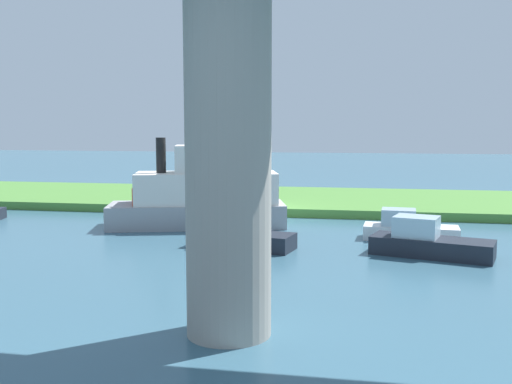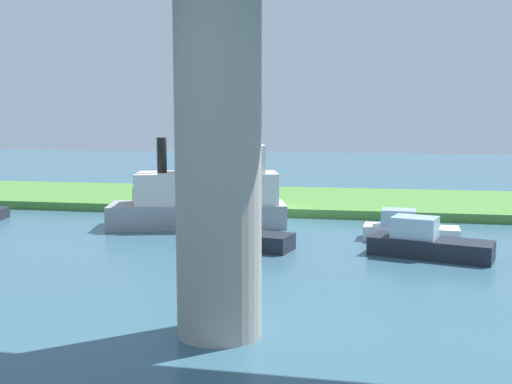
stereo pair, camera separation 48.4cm
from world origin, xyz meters
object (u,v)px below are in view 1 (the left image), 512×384
object	(u,v)px
pontoon_yellow	(239,236)
mooring_post	(200,198)
motorboat_red	(203,194)
skiff_small	(408,229)
person_on_bank	(189,188)
riverboat_paddlewheel	(428,242)
bridge_pylon	(228,156)

from	to	relation	value
pontoon_yellow	mooring_post	bearing A→B (deg)	-65.14
motorboat_red	skiff_small	bearing A→B (deg)	170.00
person_on_bank	pontoon_yellow	size ratio (longest dim) A/B	0.30
pontoon_yellow	riverboat_paddlewheel	distance (m)	7.76
person_on_bank	pontoon_yellow	bearing A→B (deg)	115.95
bridge_pylon	riverboat_paddlewheel	size ratio (longest dim) A/B	1.79
motorboat_red	bridge_pylon	bearing A→B (deg)	107.79
skiff_small	riverboat_paddlewheel	bearing A→B (deg)	99.38
bridge_pylon	pontoon_yellow	distance (m)	11.13
mooring_post	motorboat_red	bearing A→B (deg)	107.69
bridge_pylon	pontoon_yellow	bearing A→B (deg)	-79.38
bridge_pylon	mooring_post	distance (m)	21.06
mooring_post	skiff_small	bearing A→B (deg)	151.18
bridge_pylon	riverboat_paddlewheel	bearing A→B (deg)	-120.12
bridge_pylon	person_on_bank	world-z (taller)	bridge_pylon
person_on_bank	riverboat_paddlewheel	distance (m)	18.28
skiff_small	bridge_pylon	bearing A→B (deg)	68.41
mooring_post	skiff_small	distance (m)	13.27
riverboat_paddlewheel	skiff_small	bearing A→B (deg)	-80.62
person_on_bank	pontoon_yellow	world-z (taller)	person_on_bank
riverboat_paddlewheel	bridge_pylon	bearing A→B (deg)	59.88
riverboat_paddlewheel	pontoon_yellow	bearing A→B (deg)	-1.30
bridge_pylon	pontoon_yellow	xyz separation A→B (m)	(1.92, -10.24, -3.93)
skiff_small	mooring_post	bearing A→B (deg)	-28.82
skiff_small	riverboat_paddlewheel	world-z (taller)	riverboat_paddlewheel
skiff_small	motorboat_red	bearing A→B (deg)	-10.00
mooring_post	pontoon_yellow	distance (m)	10.50
riverboat_paddlewheel	person_on_bank	bearing A→B (deg)	-41.87
person_on_bank	motorboat_red	distance (m)	7.69
bridge_pylon	person_on_bank	distance (m)	23.80
bridge_pylon	skiff_small	bearing A→B (deg)	-111.59
mooring_post	motorboat_red	size ratio (longest dim) A/B	0.08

